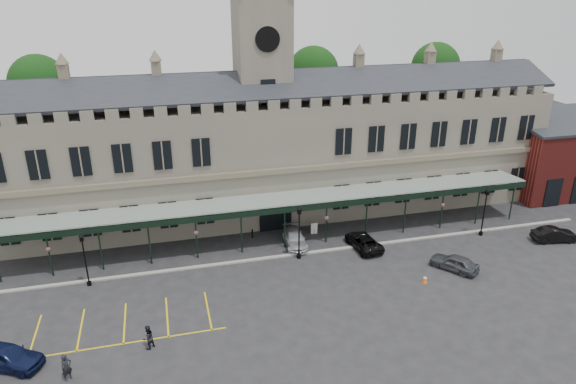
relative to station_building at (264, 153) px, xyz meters
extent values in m
plane|color=black|center=(0.00, -15.91, -6.47)|extent=(140.00, 140.00, 0.00)
cube|color=#615C51|center=(0.00, 0.09, -0.47)|extent=(60.00, 10.00, 12.00)
cube|color=brown|center=(0.00, -5.09, -0.27)|extent=(60.00, 0.35, 0.50)
cube|color=black|center=(0.00, -2.41, 7.33)|extent=(60.00, 4.77, 2.20)
cube|color=black|center=(0.00, 2.59, 7.33)|extent=(60.00, 4.77, 2.20)
cube|color=black|center=(0.00, -5.01, -4.57)|extent=(3.20, 0.18, 3.80)
cube|color=#615C51|center=(0.00, 0.09, 4.53)|extent=(5.00, 5.00, 22.00)
cylinder|color=silver|center=(0.00, -2.47, 11.53)|extent=(2.20, 0.12, 2.20)
cylinder|color=black|center=(0.00, -2.54, 11.53)|extent=(2.30, 0.04, 2.30)
cube|color=black|center=(0.00, -2.47, 6.53)|extent=(1.40, 0.12, 2.80)
cube|color=#8C9E93|center=(0.00, -6.91, -2.37)|extent=(50.00, 4.00, 0.40)
cube|color=black|center=(0.00, -8.91, -2.62)|extent=(50.00, 0.18, 0.50)
cube|color=maroon|center=(34.00, -2.91, -2.47)|extent=(12.00, 8.00, 8.00)
cube|color=black|center=(34.00, -2.91, 2.03)|extent=(12.40, 8.36, 1.47)
cube|color=gray|center=(0.00, -10.41, -6.41)|extent=(60.00, 0.40, 0.12)
cylinder|color=#332314|center=(-22.00, 9.09, -0.47)|extent=(0.70, 0.70, 12.00)
sphere|color=black|center=(-22.00, 9.09, 6.53)|extent=(6.00, 6.00, 6.00)
cylinder|color=#332314|center=(8.00, 9.09, -0.47)|extent=(0.70, 0.70, 12.00)
sphere|color=black|center=(8.00, 9.09, 6.53)|extent=(6.00, 6.00, 6.00)
cylinder|color=#332314|center=(24.00, 9.09, -0.47)|extent=(0.70, 0.70, 12.00)
sphere|color=black|center=(24.00, 9.09, 6.53)|extent=(6.00, 6.00, 6.00)
cylinder|color=black|center=(-16.95, -11.00, -6.31)|extent=(0.37, 0.37, 0.31)
cylinder|color=black|center=(-16.95, -11.00, -4.43)|extent=(0.12, 0.12, 4.08)
cube|color=black|center=(-16.95, -11.00, -2.24)|extent=(0.29, 0.29, 0.41)
cone|color=black|center=(-16.95, -11.00, -1.88)|extent=(0.45, 0.45, 0.31)
cylinder|color=black|center=(0.72, -11.01, -6.30)|extent=(0.40, 0.40, 0.33)
cylinder|color=black|center=(0.72, -11.01, -4.27)|extent=(0.13, 0.13, 4.40)
cube|color=black|center=(0.72, -11.01, -1.90)|extent=(0.31, 0.31, 0.44)
cone|color=black|center=(0.72, -11.01, -1.52)|extent=(0.48, 0.48, 0.33)
cylinder|color=black|center=(19.07, -11.08, -6.31)|extent=(0.39, 0.39, 0.32)
cylinder|color=black|center=(19.07, -11.08, -4.33)|extent=(0.13, 0.13, 4.28)
cube|color=black|center=(19.07, -11.08, -2.03)|extent=(0.30, 0.30, 0.43)
cone|color=black|center=(19.07, -11.08, -1.65)|extent=(0.47, 0.47, 0.32)
cube|color=#FF5B08|center=(9.61, -17.48, -6.45)|extent=(0.36, 0.36, 0.04)
cone|color=#FF5B08|center=(9.61, -17.48, -6.14)|extent=(0.41, 0.41, 0.66)
cylinder|color=silver|center=(9.61, -17.48, -6.04)|extent=(0.27, 0.27, 0.09)
cylinder|color=black|center=(3.44, -6.79, -6.23)|extent=(0.06, 0.06, 0.47)
cube|color=silver|center=(3.44, -6.79, -5.90)|extent=(0.66, 0.07, 1.13)
cylinder|color=black|center=(-2.56, -6.14, -6.03)|extent=(0.16, 0.16, 0.87)
cylinder|color=black|center=(4.86, -6.41, -5.99)|extent=(0.17, 0.17, 0.96)
imported|color=black|center=(-21.00, -19.79, -5.68)|extent=(4.98, 3.71, 1.58)
imported|color=#AAADB2|center=(1.00, -8.53, -5.81)|extent=(2.16, 4.66, 1.32)
imported|color=black|center=(7.00, -10.65, -5.83)|extent=(2.61, 4.80, 1.28)
imported|color=#3A3D42|center=(13.00, -16.23, -5.78)|extent=(3.72, 4.22, 1.38)
imported|color=black|center=(25.00, -13.95, -5.79)|extent=(4.32, 2.11, 1.36)
imported|color=black|center=(-17.15, -21.97, -5.55)|extent=(0.80, 0.75, 1.84)
imported|color=black|center=(-12.30, -20.20, -5.60)|extent=(1.07, 1.05, 1.75)
camera|label=1|loc=(-10.25, -49.55, 16.29)|focal=32.00mm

